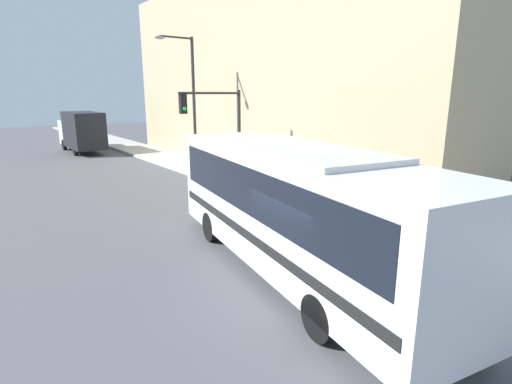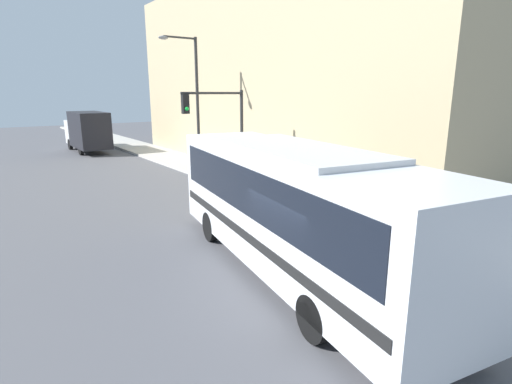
{
  "view_description": "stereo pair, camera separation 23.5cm",
  "coord_description": "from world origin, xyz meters",
  "px_view_note": "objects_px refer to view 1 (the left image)",
  "views": [
    {
      "loc": [
        -5.89,
        -6.26,
        4.7
      ],
      "look_at": [
        1.81,
        4.17,
        1.48
      ],
      "focal_mm": 28.0,
      "sensor_mm": 36.0,
      "label": 1
    },
    {
      "loc": [
        -5.7,
        -6.4,
        4.7
      ],
      "look_at": [
        1.81,
        4.17,
        1.48
      ],
      "focal_mm": 28.0,
      "sensor_mm": 36.0,
      "label": 2
    }
  ],
  "objects_px": {
    "street_lamp": "(190,94)",
    "delivery_truck": "(82,131)",
    "traffic_light_pole": "(218,121)",
    "city_bus": "(294,202)",
    "parking_meter": "(230,166)",
    "fire_hydrant": "(308,200)"
  },
  "relations": [
    {
      "from": "delivery_truck",
      "to": "street_lamp",
      "type": "relative_size",
      "value": 0.89
    },
    {
      "from": "street_lamp",
      "to": "delivery_truck",
      "type": "bearing_deg",
      "value": 102.76
    },
    {
      "from": "city_bus",
      "to": "delivery_truck",
      "type": "xyz_separation_m",
      "value": [
        1.26,
        27.17,
        -0.21
      ]
    },
    {
      "from": "delivery_truck",
      "to": "traffic_light_pole",
      "type": "xyz_separation_m",
      "value": [
        1.99,
        -18.12,
        1.67
      ]
    },
    {
      "from": "traffic_light_pole",
      "to": "parking_meter",
      "type": "distance_m",
      "value": 2.66
    },
    {
      "from": "delivery_truck",
      "to": "parking_meter",
      "type": "relative_size",
      "value": 5.13
    },
    {
      "from": "city_bus",
      "to": "street_lamp",
      "type": "relative_size",
      "value": 1.4
    },
    {
      "from": "traffic_light_pole",
      "to": "parking_meter",
      "type": "relative_size",
      "value": 3.55
    },
    {
      "from": "traffic_light_pole",
      "to": "street_lamp",
      "type": "bearing_deg",
      "value": 78.02
    },
    {
      "from": "traffic_light_pole",
      "to": "street_lamp",
      "type": "distance_m",
      "value": 5.08
    },
    {
      "from": "fire_hydrant",
      "to": "street_lamp",
      "type": "height_order",
      "value": "street_lamp"
    },
    {
      "from": "city_bus",
      "to": "traffic_light_pole",
      "type": "bearing_deg",
      "value": 80.25
    },
    {
      "from": "delivery_truck",
      "to": "fire_hydrant",
      "type": "height_order",
      "value": "delivery_truck"
    },
    {
      "from": "city_bus",
      "to": "parking_meter",
      "type": "distance_m",
      "value": 10.64
    },
    {
      "from": "city_bus",
      "to": "street_lamp",
      "type": "bearing_deg",
      "value": 82.87
    },
    {
      "from": "street_lamp",
      "to": "city_bus",
      "type": "bearing_deg",
      "value": -107.09
    },
    {
      "from": "parking_meter",
      "to": "street_lamp",
      "type": "xyz_separation_m",
      "value": [
        -0.02,
        4.18,
        3.56
      ]
    },
    {
      "from": "fire_hydrant",
      "to": "parking_meter",
      "type": "bearing_deg",
      "value": 90.0
    },
    {
      "from": "parking_meter",
      "to": "delivery_truck",
      "type": "bearing_deg",
      "value": 99.85
    },
    {
      "from": "delivery_truck",
      "to": "traffic_light_pole",
      "type": "relative_size",
      "value": 1.45
    },
    {
      "from": "city_bus",
      "to": "parking_meter",
      "type": "relative_size",
      "value": 8.05
    },
    {
      "from": "delivery_truck",
      "to": "fire_hydrant",
      "type": "relative_size",
      "value": 10.25
    }
  ]
}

